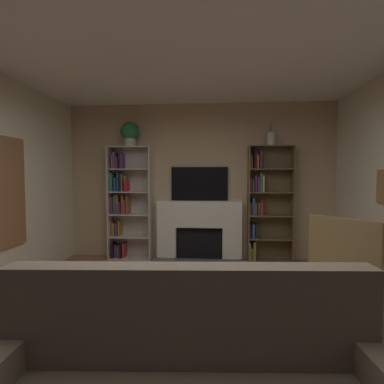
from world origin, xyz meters
TOP-DOWN VIEW (x-y plane):
  - ground_plane at (0.00, 0.00)m, footprint 6.72×6.72m
  - wall_back_accent at (0.00, 2.83)m, footprint 4.78×0.06m
  - ceiling at (0.00, 0.00)m, footprint 4.78×5.72m
  - fireplace at (0.00, 2.70)m, footprint 1.57×0.49m
  - tv at (0.00, 2.77)m, footprint 0.99×0.06m
  - bookshelf_left at (-1.30, 2.68)m, footprint 0.75×0.32m
  - bookshelf_right at (1.12, 2.70)m, footprint 0.75×0.29m
  - potted_plant at (-1.21, 2.65)m, footprint 0.33×0.33m
  - vase_with_flowers at (1.20, 2.65)m, footprint 0.13×0.13m
  - armchair at (1.36, 0.29)m, footprint 0.91×0.92m

SIDE VIEW (x-z plane):
  - ground_plane at x=0.00m, z-range 0.00..0.00m
  - fireplace at x=0.00m, z-range 0.02..1.04m
  - armchair at x=1.36m, z-range 0.01..1.07m
  - bookshelf_right at x=1.12m, z-range 0.01..1.97m
  - bookshelf_left at x=-1.30m, z-range 0.01..1.97m
  - tv at x=0.00m, z-range 1.03..1.61m
  - wall_back_accent at x=0.00m, z-range 0.00..2.72m
  - vase_with_flowers at x=1.20m, z-range 1.90..2.29m
  - potted_plant at x=-1.21m, z-range 1.99..2.42m
  - ceiling at x=0.00m, z-range 2.72..2.78m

